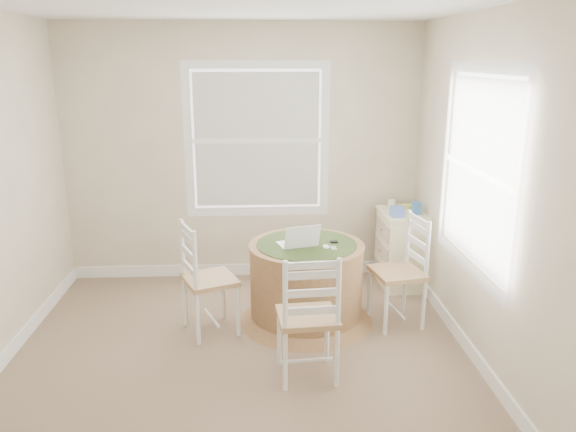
{
  "coord_description": "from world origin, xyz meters",
  "views": [
    {
      "loc": [
        0.15,
        -3.87,
        2.27
      ],
      "look_at": [
        0.39,
        0.45,
        1.03
      ],
      "focal_mm": 35.0,
      "sensor_mm": 36.0,
      "label": 1
    }
  ],
  "objects": [
    {
      "name": "room",
      "position": [
        0.17,
        0.16,
        1.3
      ],
      "size": [
        3.64,
        3.64,
        2.64
      ],
      "color": "#826D52",
      "rests_on": "ground"
    },
    {
      "name": "round_table",
      "position": [
        0.56,
        0.68,
        0.39
      ],
      "size": [
        1.18,
        1.18,
        0.72
      ],
      "rotation": [
        0.0,
        0.0,
        0.06
      ],
      "color": "#976D43",
      "rests_on": "ground"
    },
    {
      "name": "chair_left",
      "position": [
        -0.26,
        0.51,
        0.47
      ],
      "size": [
        0.53,
        0.54,
        0.95
      ],
      "primitive_type": null,
      "rotation": [
        0.0,
        0.0,
        1.97
      ],
      "color": "white",
      "rests_on": "ground"
    },
    {
      "name": "chair_near",
      "position": [
        0.49,
        -0.22,
        0.47
      ],
      "size": [
        0.45,
        0.43,
        0.95
      ],
      "primitive_type": null,
      "rotation": [
        0.0,
        0.0,
        3.22
      ],
      "color": "white",
      "rests_on": "ground"
    },
    {
      "name": "chair_right",
      "position": [
        1.34,
        0.58,
        0.47
      ],
      "size": [
        0.47,
        0.49,
        0.95
      ],
      "primitive_type": null,
      "rotation": [
        0.0,
        0.0,
        -1.38
      ],
      "color": "white",
      "rests_on": "ground"
    },
    {
      "name": "laptop",
      "position": [
        0.49,
        0.64,
        0.74
      ],
      "size": [
        0.38,
        0.35,
        0.22
      ],
      "rotation": [
        0.0,
        0.0,
        3.44
      ],
      "color": "white",
      "rests_on": "round_table"
    },
    {
      "name": "mouse",
      "position": [
        0.72,
        0.58,
        0.72
      ],
      "size": [
        0.06,
        0.09,
        0.03
      ],
      "primitive_type": "ellipsoid",
      "rotation": [
        0.0,
        0.0,
        0.06
      ],
      "color": "white",
      "rests_on": "round_table"
    },
    {
      "name": "phone",
      "position": [
        0.78,
        0.55,
        0.71
      ],
      "size": [
        0.05,
        0.09,
        0.02
      ],
      "primitive_type": "cube",
      "rotation": [
        0.0,
        0.0,
        0.06
      ],
      "color": "#B7BABF",
      "rests_on": "round_table"
    },
    {
      "name": "keys",
      "position": [
        0.8,
        0.7,
        0.72
      ],
      "size": [
        0.06,
        0.05,
        0.02
      ],
      "primitive_type": "cube",
      "rotation": [
        0.0,
        0.0,
        0.06
      ],
      "color": "black",
      "rests_on": "round_table"
    },
    {
      "name": "corner_chest",
      "position": [
        1.59,
        1.43,
        0.39
      ],
      "size": [
        0.46,
        0.6,
        0.78
      ],
      "rotation": [
        0.0,
        0.0,
        0.04
      ],
      "color": "#FAF1BB",
      "rests_on": "ground"
    },
    {
      "name": "tissue_box",
      "position": [
        1.49,
        1.27,
        0.83
      ],
      "size": [
        0.12,
        0.12,
        0.1
      ],
      "primitive_type": "cube",
      "rotation": [
        0.0,
        0.0,
        0.04
      ],
      "color": "#5671C4",
      "rests_on": "corner_chest"
    },
    {
      "name": "box_yellow",
      "position": [
        1.64,
        1.48,
        0.81
      ],
      "size": [
        0.15,
        0.11,
        0.06
      ],
      "primitive_type": "cube",
      "rotation": [
        0.0,
        0.0,
        0.04
      ],
      "color": "#D2D94C",
      "rests_on": "corner_chest"
    },
    {
      "name": "box_blue",
      "position": [
        1.7,
        1.35,
        0.84
      ],
      "size": [
        0.08,
        0.08,
        0.12
      ],
      "primitive_type": "cube",
      "rotation": [
        0.0,
        0.0,
        0.04
      ],
      "color": "teal",
      "rests_on": "corner_chest"
    },
    {
      "name": "cup_cream",
      "position": [
        1.51,
        1.59,
        0.82
      ],
      "size": [
        0.07,
        0.07,
        0.09
      ],
      "primitive_type": "cylinder",
      "color": "beige",
      "rests_on": "corner_chest"
    }
  ]
}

